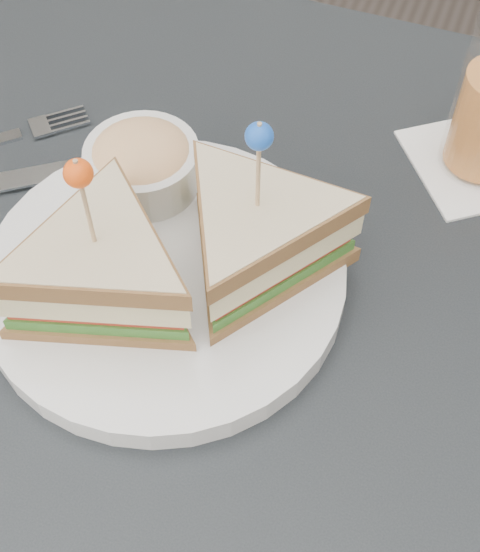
% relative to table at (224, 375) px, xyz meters
% --- Properties ---
extents(table, '(0.80, 0.80, 0.75)m').
position_rel_table_xyz_m(table, '(0.00, 0.00, 0.00)').
color(table, black).
rests_on(table, ground).
extents(plate_meal, '(0.33, 0.32, 0.16)m').
position_rel_table_xyz_m(plate_meal, '(-0.04, 0.02, 0.12)').
color(plate_meal, white).
rests_on(plate_meal, table).
extents(cutlery_fork, '(0.14, 0.13, 0.00)m').
position_rel_table_xyz_m(cutlery_fork, '(-0.25, 0.11, 0.08)').
color(cutlery_fork, silver).
rests_on(cutlery_fork, table).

